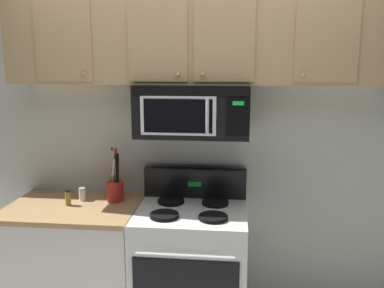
# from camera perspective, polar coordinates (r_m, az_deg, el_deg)

# --- Properties ---
(back_wall) EXTENTS (5.20, 0.10, 2.70)m
(back_wall) POSITION_cam_1_polar(r_m,az_deg,el_deg) (3.02, 0.60, 1.13)
(back_wall) COLOR silver
(back_wall) RESTS_ON ground_plane
(stove_range) EXTENTS (0.76, 0.69, 1.12)m
(stove_range) POSITION_cam_1_polar(r_m,az_deg,el_deg) (2.98, -0.14, -17.14)
(stove_range) COLOR white
(stove_range) RESTS_ON ground_plane
(over_range_microwave) EXTENTS (0.76, 0.43, 0.35)m
(over_range_microwave) POSITION_cam_1_polar(r_m,az_deg,el_deg) (2.75, 0.11, 4.82)
(over_range_microwave) COLOR black
(upper_cabinets) EXTENTS (2.50, 0.36, 0.55)m
(upper_cabinets) POSITION_cam_1_polar(r_m,az_deg,el_deg) (2.76, 0.18, 14.21)
(upper_cabinets) COLOR tan
(counter_segment) EXTENTS (0.93, 0.65, 0.90)m
(counter_segment) POSITION_cam_1_polar(r_m,az_deg,el_deg) (3.18, -15.98, -15.96)
(counter_segment) COLOR white
(counter_segment) RESTS_ON ground_plane
(utensil_crock_red) EXTENTS (0.12, 0.13, 0.39)m
(utensil_crock_red) POSITION_cam_1_polar(r_m,az_deg,el_deg) (3.00, -10.86, -5.92)
(utensil_crock_red) COLOR red
(utensil_crock_red) RESTS_ON counter_segment
(salt_shaker) EXTENTS (0.05, 0.05, 0.09)m
(salt_shaker) POSITION_cam_1_polar(r_m,az_deg,el_deg) (3.07, -15.27, -6.88)
(salt_shaker) COLOR white
(salt_shaker) RESTS_ON counter_segment
(spice_jar) EXTENTS (0.04, 0.04, 0.12)m
(spice_jar) POSITION_cam_1_polar(r_m,az_deg,el_deg) (2.99, -17.17, -7.26)
(spice_jar) COLOR olive
(spice_jar) RESTS_ON counter_segment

